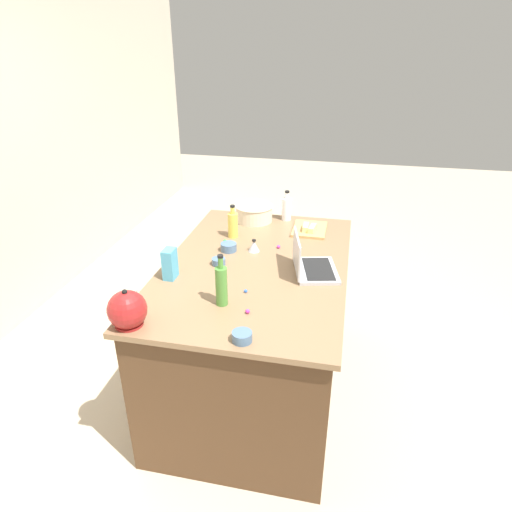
{
  "coord_description": "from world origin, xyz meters",
  "views": [
    {
      "loc": [
        -2.28,
        -0.49,
        2.09
      ],
      "look_at": [
        0.0,
        0.0,
        0.95
      ],
      "focal_mm": 31.68,
      "sensor_mm": 36.0,
      "label": 1
    }
  ],
  "objects_px": {
    "ramekin_small": "(219,261)",
    "candy_bag": "(170,264)",
    "mixing_bowl_large": "(254,212)",
    "kettle": "(127,310)",
    "bottle_olive": "(221,285)",
    "cutting_board": "(309,229)",
    "ramekin_wide": "(242,337)",
    "kitchen_timer": "(254,246)",
    "ramekin_medium": "(229,247)",
    "bottle_vinegar": "(287,208)",
    "butter_stick_right": "(306,227)",
    "laptop": "(310,265)",
    "bottle_oil": "(233,224)",
    "butter_stick_left": "(312,228)"
  },
  "relations": [
    {
      "from": "butter_stick_left",
      "to": "ramekin_medium",
      "type": "distance_m",
      "value": 0.61
    },
    {
      "from": "cutting_board",
      "to": "butter_stick_right",
      "type": "bearing_deg",
      "value": 146.07
    },
    {
      "from": "laptop",
      "to": "bottle_oil",
      "type": "bearing_deg",
      "value": 54.65
    },
    {
      "from": "ramekin_small",
      "to": "candy_bag",
      "type": "distance_m",
      "value": 0.3
    },
    {
      "from": "candy_bag",
      "to": "ramekin_small",
      "type": "bearing_deg",
      "value": -45.84
    },
    {
      "from": "cutting_board",
      "to": "candy_bag",
      "type": "distance_m",
      "value": 1.06
    },
    {
      "from": "candy_bag",
      "to": "laptop",
      "type": "bearing_deg",
      "value": -73.04
    },
    {
      "from": "laptop",
      "to": "mixing_bowl_large",
      "type": "xyz_separation_m",
      "value": [
        0.7,
        0.47,
        0.02
      ]
    },
    {
      "from": "kettle",
      "to": "butter_stick_left",
      "type": "xyz_separation_m",
      "value": [
        1.23,
        -0.71,
        -0.04
      ]
    },
    {
      "from": "butter_stick_right",
      "to": "ramekin_small",
      "type": "height_order",
      "value": "butter_stick_right"
    },
    {
      "from": "butter_stick_right",
      "to": "candy_bag",
      "type": "distance_m",
      "value": 1.02
    },
    {
      "from": "bottle_olive",
      "to": "bottle_vinegar",
      "type": "relative_size",
      "value": 1.25
    },
    {
      "from": "ramekin_wide",
      "to": "candy_bag",
      "type": "relative_size",
      "value": 0.52
    },
    {
      "from": "butter_stick_left",
      "to": "butter_stick_right",
      "type": "height_order",
      "value": "same"
    },
    {
      "from": "mixing_bowl_large",
      "to": "kettle",
      "type": "relative_size",
      "value": 1.26
    },
    {
      "from": "kitchen_timer",
      "to": "laptop",
      "type": "bearing_deg",
      "value": -118.81
    },
    {
      "from": "ramekin_wide",
      "to": "butter_stick_right",
      "type": "bearing_deg",
      "value": -6.06
    },
    {
      "from": "kitchen_timer",
      "to": "candy_bag",
      "type": "xyz_separation_m",
      "value": [
        -0.42,
        0.37,
        0.05
      ]
    },
    {
      "from": "ramekin_small",
      "to": "laptop",
      "type": "bearing_deg",
      "value": -87.93
    },
    {
      "from": "cutting_board",
      "to": "candy_bag",
      "type": "xyz_separation_m",
      "value": [
        -0.82,
        0.67,
        0.08
      ]
    },
    {
      "from": "bottle_olive",
      "to": "butter_stick_right",
      "type": "xyz_separation_m",
      "value": [
        0.99,
        -0.3,
        -0.07
      ]
    },
    {
      "from": "bottle_oil",
      "to": "kitchen_timer",
      "type": "xyz_separation_m",
      "value": [
        -0.19,
        -0.18,
        -0.05
      ]
    },
    {
      "from": "mixing_bowl_large",
      "to": "butter_stick_left",
      "type": "bearing_deg",
      "value": -108.88
    },
    {
      "from": "butter_stick_left",
      "to": "ramekin_wide",
      "type": "height_order",
      "value": "butter_stick_left"
    },
    {
      "from": "ramekin_wide",
      "to": "kitchen_timer",
      "type": "bearing_deg",
      "value": 9.09
    },
    {
      "from": "bottle_oil",
      "to": "kettle",
      "type": "distance_m",
      "value": 1.09
    },
    {
      "from": "kitchen_timer",
      "to": "cutting_board",
      "type": "bearing_deg",
      "value": -37.05
    },
    {
      "from": "mixing_bowl_large",
      "to": "ramekin_wide",
      "type": "distance_m",
      "value": 1.41
    },
    {
      "from": "ramekin_medium",
      "to": "laptop",
      "type": "bearing_deg",
      "value": -108.59
    },
    {
      "from": "bottle_olive",
      "to": "ramekin_medium",
      "type": "xyz_separation_m",
      "value": [
        0.6,
        0.13,
        -0.08
      ]
    },
    {
      "from": "kettle",
      "to": "ramekin_medium",
      "type": "distance_m",
      "value": 0.89
    },
    {
      "from": "mixing_bowl_large",
      "to": "bottle_vinegar",
      "type": "xyz_separation_m",
      "value": [
        0.07,
        -0.22,
        0.02
      ]
    },
    {
      "from": "laptop",
      "to": "butter_stick_left",
      "type": "height_order",
      "value": "laptop"
    },
    {
      "from": "bottle_oil",
      "to": "butter_stick_left",
      "type": "height_order",
      "value": "bottle_oil"
    },
    {
      "from": "ramekin_wide",
      "to": "kitchen_timer",
      "type": "xyz_separation_m",
      "value": [
        0.89,
        0.14,
        0.01
      ]
    },
    {
      "from": "cutting_board",
      "to": "ramekin_medium",
      "type": "relative_size",
      "value": 2.93
    },
    {
      "from": "cutting_board",
      "to": "ramekin_medium",
      "type": "bearing_deg",
      "value": 133.07
    },
    {
      "from": "bottle_olive",
      "to": "bottle_vinegar",
      "type": "bearing_deg",
      "value": -6.71
    },
    {
      "from": "ramekin_wide",
      "to": "mixing_bowl_large",
      "type": "bearing_deg",
      "value": 10.24
    },
    {
      "from": "butter_stick_left",
      "to": "mixing_bowl_large",
      "type": "bearing_deg",
      "value": 71.12
    },
    {
      "from": "laptop",
      "to": "candy_bag",
      "type": "bearing_deg",
      "value": 106.96
    },
    {
      "from": "cutting_board",
      "to": "kitchen_timer",
      "type": "bearing_deg",
      "value": 142.95
    },
    {
      "from": "bottle_olive",
      "to": "bottle_oil",
      "type": "xyz_separation_m",
      "value": [
        0.81,
        0.16,
        -0.02
      ]
    },
    {
      "from": "bottle_oil",
      "to": "cutting_board",
      "type": "height_order",
      "value": "bottle_oil"
    },
    {
      "from": "bottle_olive",
      "to": "bottle_vinegar",
      "type": "height_order",
      "value": "bottle_olive"
    },
    {
      "from": "mixing_bowl_large",
      "to": "cutting_board",
      "type": "xyz_separation_m",
      "value": [
        -0.1,
        -0.41,
        -0.05
      ]
    },
    {
      "from": "laptop",
      "to": "ramekin_medium",
      "type": "bearing_deg",
      "value": 71.41
    },
    {
      "from": "bottle_oil",
      "to": "kettle",
      "type": "bearing_deg",
      "value": 168.87
    },
    {
      "from": "bottle_vinegar",
      "to": "laptop",
      "type": "bearing_deg",
      "value": -162.02
    },
    {
      "from": "bottle_olive",
      "to": "cutting_board",
      "type": "xyz_separation_m",
      "value": [
        1.02,
        -0.32,
        -0.1
      ]
    }
  ]
}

